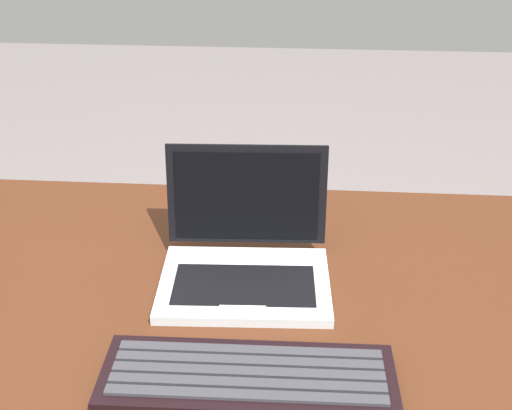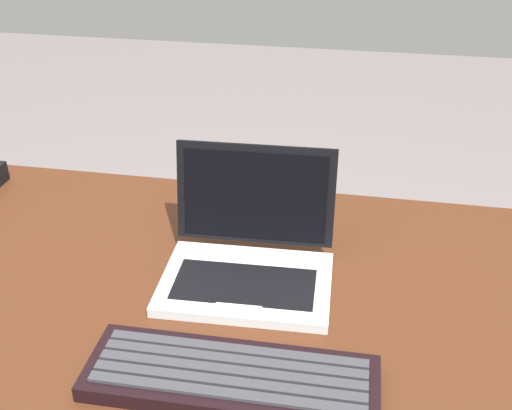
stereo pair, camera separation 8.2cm
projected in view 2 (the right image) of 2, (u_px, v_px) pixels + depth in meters
desk at (210, 341)px, 0.95m from camera, size 1.73×0.67×0.75m
laptop_front at (249, 256)px, 0.92m from camera, size 0.25×0.21×0.18m
external_keyboard at (231, 377)px, 0.74m from camera, size 0.35×0.12×0.03m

